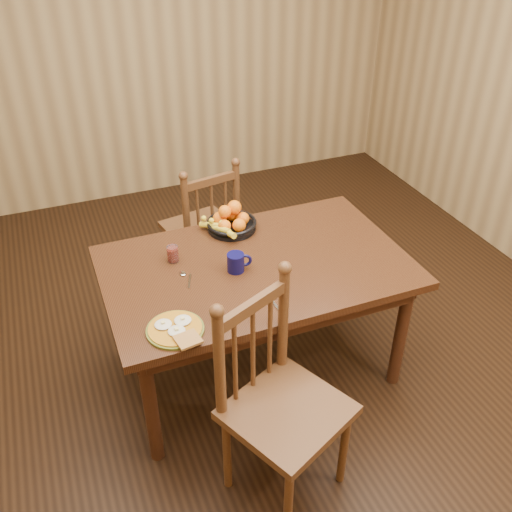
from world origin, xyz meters
name	(u,v)px	position (x,y,z in m)	size (l,w,h in m)	color
room	(256,159)	(0.00, 0.00, 1.35)	(4.52, 5.02, 2.72)	black
dining_table	(256,277)	(0.00, 0.00, 0.67)	(1.60, 1.00, 0.75)	black
chair_far	(203,229)	(-0.03, 0.89, 0.47)	(0.51, 0.49, 0.97)	#452414
chair_near	(280,403)	(-0.18, -0.74, 0.52)	(0.63, 0.62, 1.07)	#452414
breakfast_plate	(176,329)	(-0.53, -0.36, 0.76)	(0.26, 0.29, 0.04)	#59601E
fork	(276,304)	(-0.04, -0.35, 0.75)	(0.04, 0.18, 0.00)	silver
spoon	(185,276)	(-0.38, 0.03, 0.75)	(0.06, 0.16, 0.01)	silver
coffee_mug	(237,262)	(-0.12, -0.02, 0.80)	(0.13, 0.09, 0.10)	#0B0A38
juice_glass	(173,254)	(-0.40, 0.19, 0.79)	(0.06, 0.06, 0.09)	silver
fruit_bowl	(230,222)	(-0.01, 0.38, 0.80)	(0.32, 0.32, 0.17)	black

